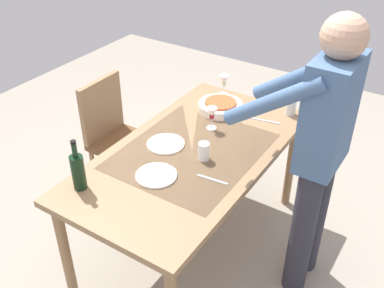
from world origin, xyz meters
The scene contains 14 objects.
ground_plane centered at (0.00, 0.00, 0.00)m, with size 6.00×6.00×0.00m, color #9E9384.
dining_table centered at (0.00, 0.00, 0.70)m, with size 1.64×0.88×0.77m.
chair_near centered at (-0.20, -0.82, 0.53)m, with size 0.40×0.40×0.91m.
person_server centered at (-0.15, 0.70, 0.96)m, with size 0.42×0.61×1.69m.
wine_bottle centered at (0.61, -0.31, 0.88)m, with size 0.07×0.07×0.30m.
wine_glass_left centered at (-0.74, -0.21, 0.88)m, with size 0.07×0.07×0.15m.
wine_glass_right centered at (-0.28, -0.03, 0.88)m, with size 0.07×0.07×0.15m.
water_cup_near_left centered at (0.03, 0.10, 0.83)m, with size 0.07×0.07×0.11m, color silver.
water_cup_near_right centered at (-0.73, 0.32, 0.83)m, with size 0.07×0.07×0.11m, color silver.
serving_bowl_pasta centered at (-0.52, -0.11, 0.81)m, with size 0.30×0.30×0.07m.
dinner_plate_near centered at (0.31, -0.03, 0.78)m, with size 0.23×0.23×0.01m, color white.
dinner_plate_far centered at (0.03, -0.17, 0.78)m, with size 0.23×0.23×0.01m, color white.
table_knife centered at (-0.56, 0.22, 0.78)m, with size 0.01×0.20×0.01m, color silver.
table_fork centered at (0.17, 0.25, 0.78)m, with size 0.01×0.18×0.01m, color silver.
Camera 1 is at (1.87, 1.21, 2.30)m, focal length 42.34 mm.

